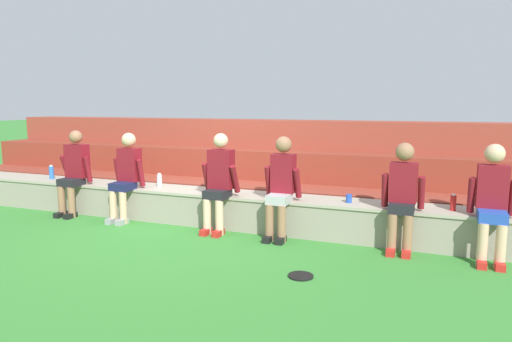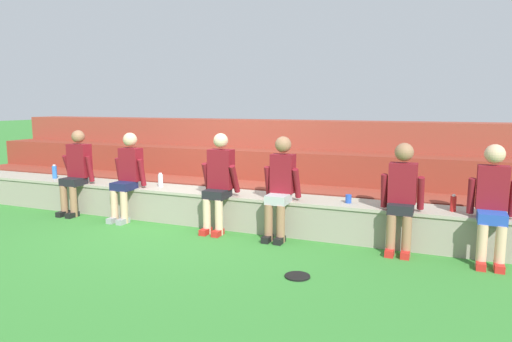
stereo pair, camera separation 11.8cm
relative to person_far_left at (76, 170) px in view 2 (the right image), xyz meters
name	(u,v)px [view 2 (the right image)]	position (x,y,z in m)	size (l,w,h in m)	color
ground_plane	(185,226)	(2.03, 0.00, -0.73)	(80.00, 80.00, 0.00)	#388433
stone_seating_wall	(195,205)	(2.03, 0.29, -0.47)	(9.09, 0.63, 0.49)	gray
brick_bleachers	(240,170)	(2.03, 1.98, -0.15)	(10.63, 2.10, 1.49)	brown
person_far_left	(76,170)	(0.00, 0.00, 0.00)	(0.54, 0.53, 1.37)	#996B4C
person_left_of_center	(127,174)	(1.01, 0.01, -0.01)	(0.51, 0.58, 1.35)	#DBAD89
person_center	(219,180)	(2.62, -0.04, 0.00)	(0.52, 0.52, 1.38)	beige
person_right_of_center	(280,185)	(3.53, -0.01, 0.00)	(0.49, 0.57, 1.36)	#996B4C
person_far_right	(402,194)	(5.08, -0.02, -0.01)	(0.50, 0.49, 1.33)	#996B4C
person_rightmost_edge	(492,200)	(6.05, -0.01, -0.01)	(0.51, 0.60, 1.34)	#DBAD89
water_bottle_near_left	(55,172)	(-0.77, 0.28, -0.12)	(0.08, 0.08, 0.24)	blue
water_bottle_mid_left	(161,180)	(1.41, 0.31, -0.13)	(0.08, 0.08, 0.22)	silver
water_bottle_center_gap	(453,203)	(5.66, 0.26, -0.14)	(0.07, 0.07, 0.21)	red
plastic_cup_left_end	(124,180)	(0.69, 0.31, -0.17)	(0.09, 0.09, 0.13)	blue
plastic_cup_right_end	(348,199)	(4.39, 0.25, -0.18)	(0.08, 0.08, 0.11)	blue
frisbee	(297,276)	(4.18, -1.30, -0.72)	(0.27, 0.27, 0.02)	black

